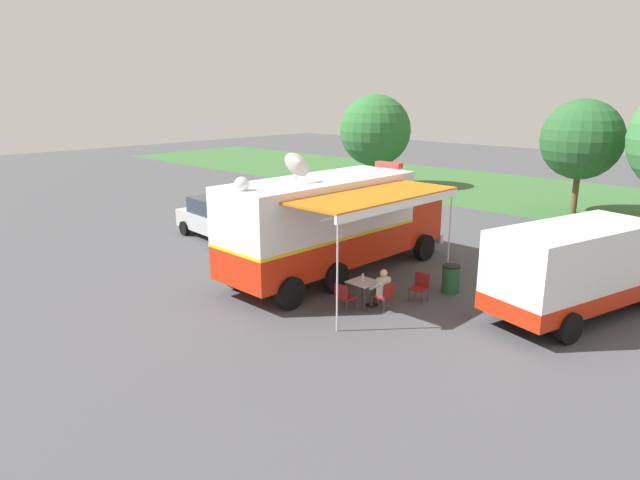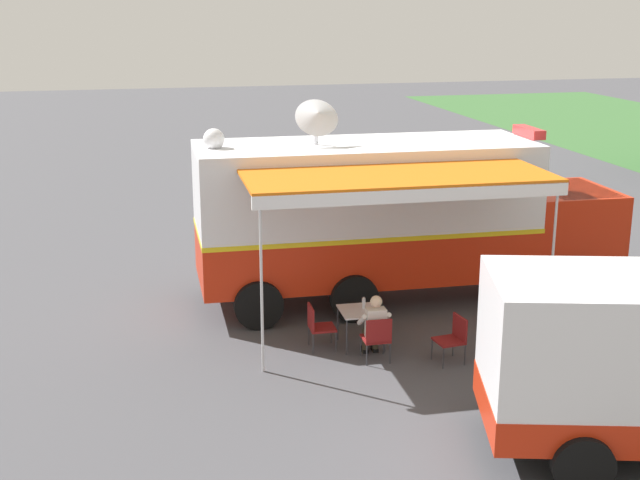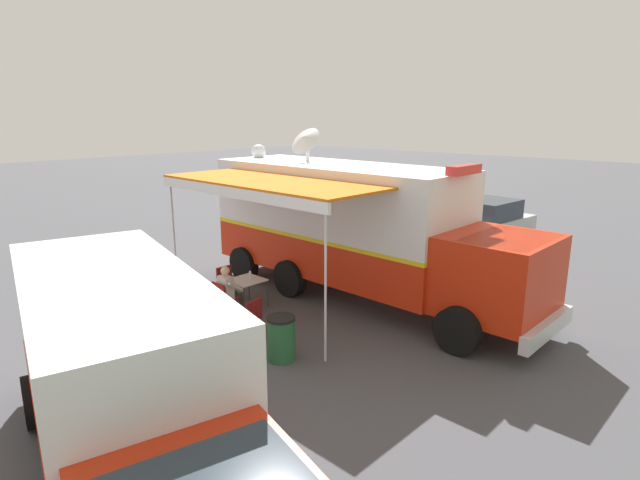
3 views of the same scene
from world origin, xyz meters
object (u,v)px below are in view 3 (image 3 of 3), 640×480
(folding_chair_spare_by_truck, at_px, (250,315))
(seated_responder, at_px, (229,289))
(trash_bin, at_px, (281,338))
(car_behind_truck, at_px, (487,224))
(water_bottle, at_px, (250,276))
(folding_chair_beside_table, at_px, (227,280))
(folding_chair_at_table, at_px, (223,297))
(folding_table, at_px, (246,282))
(command_truck, at_px, (356,226))
(support_truck, at_px, (125,381))

(folding_chair_spare_by_truck, relative_size, seated_responder, 0.70)
(trash_bin, height_order, car_behind_truck, car_behind_truck)
(water_bottle, relative_size, folding_chair_beside_table, 0.26)
(folding_chair_at_table, bearing_deg, folding_chair_beside_table, -132.30)
(seated_responder, bearing_deg, folding_chair_spare_by_truck, 70.42)
(folding_chair_beside_table, height_order, seated_responder, seated_responder)
(folding_table, xyz_separation_m, car_behind_truck, (-9.84, 1.84, 0.21))
(folding_table, height_order, seated_responder, seated_responder)
(folding_table, bearing_deg, command_truck, 148.52)
(water_bottle, height_order, seated_responder, seated_responder)
(folding_chair_at_table, relative_size, folding_chair_spare_by_truck, 1.00)
(folding_chair_at_table, height_order, car_behind_truck, car_behind_truck)
(folding_chair_at_table, xyz_separation_m, support_truck, (4.26, 3.59, 0.87))
(car_behind_truck, bearing_deg, folding_chair_beside_table, -15.34)
(command_truck, distance_m, folding_chair_spare_by_truck, 3.87)
(command_truck, distance_m, folding_chair_beside_table, 3.71)
(folding_chair_beside_table, xyz_separation_m, trash_bin, (1.44, 3.60, -0.06))
(folding_table, bearing_deg, car_behind_truck, 169.42)
(seated_responder, bearing_deg, water_bottle, -178.99)
(support_truck, xyz_separation_m, car_behind_truck, (-14.90, -1.83, -0.51))
(command_truck, relative_size, folding_table, 11.67)
(folding_table, relative_size, folding_chair_at_table, 0.94)
(folding_chair_at_table, bearing_deg, trash_bin, 77.39)
(trash_bin, bearing_deg, car_behind_truck, -175.38)
(folding_chair_spare_by_truck, bearing_deg, folding_chair_at_table, -102.22)
(folding_chair_at_table, height_order, support_truck, support_truck)
(folding_chair_at_table, distance_m, trash_bin, 2.74)
(water_bottle, xyz_separation_m, car_behind_truck, (-9.77, 1.77, 0.05))
(trash_bin, height_order, support_truck, support_truck)
(water_bottle, xyz_separation_m, folding_chair_spare_by_truck, (1.17, 1.38, -0.32))
(folding_chair_beside_table, relative_size, trash_bin, 0.96)
(trash_bin, bearing_deg, folding_chair_beside_table, -111.82)
(folding_chair_at_table, distance_m, support_truck, 5.64)
(folding_chair_spare_by_truck, bearing_deg, trash_bin, 76.99)
(command_truck, xyz_separation_m, seated_responder, (3.11, -1.45, -1.29))
(car_behind_truck, bearing_deg, folding_chair_at_table, -9.41)
(trash_bin, bearing_deg, seated_responder, -106.43)
(water_bottle, height_order, folding_chair_beside_table, water_bottle)
(trash_bin, bearing_deg, water_bottle, -118.72)
(folding_table, relative_size, folding_chair_spare_by_truck, 0.94)
(water_bottle, distance_m, folding_chair_spare_by_truck, 1.83)
(support_truck, bearing_deg, folding_chair_beside_table, -138.47)
(folding_table, xyz_separation_m, water_bottle, (-0.07, 0.07, 0.16))
(water_bottle, distance_m, folding_chair_beside_table, 0.97)
(folding_chair_beside_table, distance_m, folding_chair_spare_by_truck, 2.56)
(folding_chair_beside_table, xyz_separation_m, folding_chair_spare_by_truck, (1.14, 2.30, 0.00))
(command_truck, xyz_separation_m, folding_chair_spare_by_truck, (3.60, -0.09, -1.43))
(command_truck, relative_size, folding_chair_spare_by_truck, 10.97)
(folding_table, relative_size, car_behind_truck, 0.19)
(water_bottle, bearing_deg, folding_chair_beside_table, -88.24)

